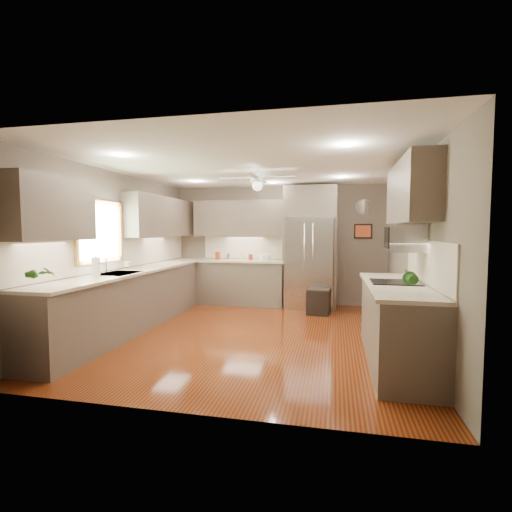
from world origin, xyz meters
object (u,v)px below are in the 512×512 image
at_px(potted_plant_right, 410,278).
at_px(paper_towel, 96,267).
at_px(canister_a, 218,256).
at_px(canister_d, 250,257).
at_px(bowl, 265,259).
at_px(microwave, 404,238).
at_px(refrigerator, 310,249).
at_px(canister_b, 228,256).
at_px(potted_plant_left, 42,273).
at_px(soap_bottle, 129,264).
at_px(canister_c, 242,256).
at_px(stool, 319,301).

relative_size(potted_plant_right, paper_towel, 1.17).
xyz_separation_m(canister_a, canister_d, (0.74, -0.04, -0.02)).
xyz_separation_m(canister_a, paper_towel, (-0.68, -3.20, 0.06)).
relative_size(bowl, microwave, 0.43).
distance_m(refrigerator, microwave, 3.03).
distance_m(canister_b, microwave, 4.15).
bearing_deg(potted_plant_left, refrigerator, 57.00).
height_order(canister_a, soap_bottle, soap_bottle).
distance_m(potted_plant_right, microwave, 1.01).
bearing_deg(canister_b, canister_a, 173.05).
height_order(soap_bottle, microwave, microwave).
height_order(soap_bottle, potted_plant_right, potted_plant_right).
distance_m(canister_d, refrigerator, 1.26).
bearing_deg(canister_c, canister_a, -179.14).
relative_size(potted_plant_left, paper_towel, 1.18).
bearing_deg(refrigerator, soap_bottle, -142.29).
bearing_deg(microwave, canister_a, 139.90).
xyz_separation_m(potted_plant_left, paper_towel, (-0.01, 0.96, -0.02)).
relative_size(canister_a, soap_bottle, 0.94).
bearing_deg(potted_plant_left, paper_towel, 90.73).
distance_m(potted_plant_left, paper_towel, 0.96).
xyz_separation_m(canister_c, bowl, (0.51, -0.07, -0.06)).
bearing_deg(potted_plant_right, canister_c, 125.68).
distance_m(canister_d, potted_plant_right, 4.43).
bearing_deg(microwave, paper_towel, -174.01).
distance_m(canister_c, potted_plant_left, 4.34).
bearing_deg(potted_plant_right, soap_bottle, 159.44).
distance_m(canister_a, soap_bottle, 2.35).
bearing_deg(paper_towel, potted_plant_right, -7.46).
relative_size(soap_bottle, stool, 0.37).
bearing_deg(canister_b, canister_d, -1.26).
bearing_deg(canister_b, stool, -17.98).
relative_size(soap_bottle, paper_towel, 0.65).
xyz_separation_m(refrigerator, stool, (0.21, -0.59, -0.95)).
xyz_separation_m(canister_b, refrigerator, (1.74, -0.05, 0.18)).
relative_size(refrigerator, microwave, 4.45).
height_order(potted_plant_left, stool, potted_plant_left).
bearing_deg(potted_plant_right, potted_plant_left, -173.41).
xyz_separation_m(canister_c, paper_towel, (-1.22, -3.21, 0.05)).
bearing_deg(bowl, potted_plant_left, -112.76).
bearing_deg(canister_d, potted_plant_left, -108.85).
xyz_separation_m(canister_b, potted_plant_right, (2.97, -3.68, 0.09)).
height_order(canister_a, canister_d, canister_a).
bearing_deg(canister_c, refrigerator, -3.34).
bearing_deg(potted_plant_right, canister_a, 130.83).
distance_m(canister_b, potted_plant_right, 4.73).
relative_size(bowl, stool, 0.50).
relative_size(canister_c, stool, 0.35).
bearing_deg(stool, paper_towel, -138.54).
bearing_deg(bowl, canister_b, 177.37).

